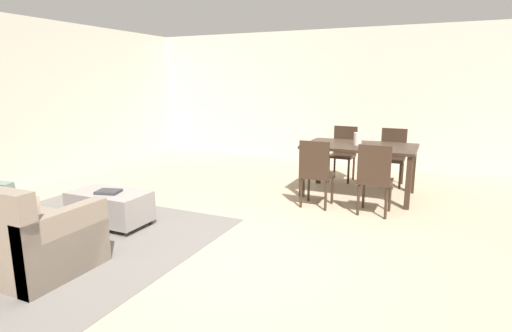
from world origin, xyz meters
TOP-DOWN VIEW (x-y plane):
  - ground_plane at (0.00, 0.00)m, footprint 10.80×10.80m
  - wall_back at (0.00, 5.00)m, footprint 9.00×0.12m
  - area_rug at (-1.87, -0.51)m, footprint 3.00×2.80m
  - ottoman_table at (-1.74, 0.07)m, footprint 0.94×0.51m
  - dining_table at (0.68, 2.62)m, footprint 1.59×1.00m
  - dining_chair_near_left at (0.28, 1.75)m, footprint 0.40×0.40m
  - dining_chair_near_right at (1.04, 1.74)m, footprint 0.41×0.41m
  - dining_chair_far_left at (0.26, 3.48)m, footprint 0.42×0.42m
  - dining_chair_far_right at (1.06, 3.49)m, footprint 0.41×0.41m
  - vase_centerpiece at (0.66, 2.59)m, footprint 0.12×0.12m
  - book_on_ottoman at (-1.70, 0.03)m, footprint 0.30×0.26m

SIDE VIEW (x-z plane):
  - ground_plane at x=0.00m, z-range 0.00..0.00m
  - area_rug at x=-1.87m, z-range 0.00..0.01m
  - ottoman_table at x=-1.74m, z-range 0.03..0.44m
  - book_on_ottoman at x=-1.70m, z-range 0.41..0.44m
  - dining_chair_near_left at x=0.28m, z-range 0.06..0.98m
  - dining_chair_near_right at x=1.04m, z-range 0.06..0.98m
  - dining_chair_far_left at x=0.26m, z-range 0.06..0.98m
  - dining_chair_far_right at x=1.06m, z-range 0.06..0.98m
  - dining_table at x=0.68m, z-range 0.29..1.05m
  - vase_centerpiece at x=0.66m, z-range 0.76..0.95m
  - wall_back at x=0.00m, z-range 0.00..2.70m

